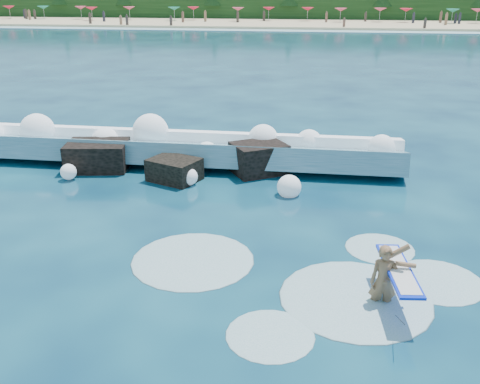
{
  "coord_description": "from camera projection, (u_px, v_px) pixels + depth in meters",
  "views": [
    {
      "loc": [
        3.34,
        -10.57,
        6.18
      ],
      "look_at": [
        1.5,
        2.0,
        1.2
      ],
      "focal_mm": 40.0,
      "sensor_mm": 36.0,
      "label": 1
    }
  ],
  "objects": [
    {
      "name": "breaking_wave",
      "position": [
        181.0,
        150.0,
        19.59
      ],
      "size": [
        15.89,
        2.57,
        1.37
      ],
      "color": "teal",
      "rests_on": "ground"
    },
    {
      "name": "beach",
      "position": [
        300.0,
        24.0,
        84.23
      ],
      "size": [
        140.0,
        20.0,
        0.4
      ],
      "primitive_type": "cube",
      "color": "tan",
      "rests_on": "ground"
    },
    {
      "name": "treeline",
      "position": [
        303.0,
        6.0,
        92.6
      ],
      "size": [
        140.0,
        4.0,
        5.0
      ],
      "primitive_type": "cube",
      "color": "black",
      "rests_on": "ground"
    },
    {
      "name": "ground",
      "position": [
        164.0,
        267.0,
        12.44
      ],
      "size": [
        200.0,
        200.0,
        0.0
      ],
      "primitive_type": "plane",
      "color": "#07223D",
      "rests_on": "ground"
    },
    {
      "name": "beach_umbrellas",
      "position": [
        301.0,
        9.0,
        85.67
      ],
      "size": [
        110.72,
        6.35,
        0.5
      ],
      "color": "red",
      "rests_on": "ground"
    },
    {
      "name": "beachgoers",
      "position": [
        270.0,
        20.0,
        80.34
      ],
      "size": [
        108.94,
        13.96,
        1.93
      ],
      "color": "#3F332D",
      "rests_on": "ground"
    },
    {
      "name": "wet_band",
      "position": [
        297.0,
        30.0,
        74.15
      ],
      "size": [
        140.0,
        5.0,
        0.08
      ],
      "primitive_type": "cube",
      "color": "silver",
      "rests_on": "ground"
    },
    {
      "name": "rock_cluster",
      "position": [
        170.0,
        161.0,
        18.59
      ],
      "size": [
        7.97,
        3.12,
        1.22
      ],
      "color": "black",
      "rests_on": "ground"
    },
    {
      "name": "surfer_with_board",
      "position": [
        387.0,
        279.0,
        10.83
      ],
      "size": [
        0.94,
        2.8,
        1.58
      ],
      "color": "#88603F",
      "rests_on": "ground"
    },
    {
      "name": "wave_spray",
      "position": [
        161.0,
        140.0,
        19.42
      ],
      "size": [
        15.21,
        4.07,
        1.82
      ],
      "color": "white",
      "rests_on": "ground"
    },
    {
      "name": "surf_foam",
      "position": [
        316.0,
        284.0,
        11.74
      ],
      "size": [
        9.79,
        5.63,
        0.16
      ],
      "color": "silver",
      "rests_on": "ground"
    }
  ]
}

